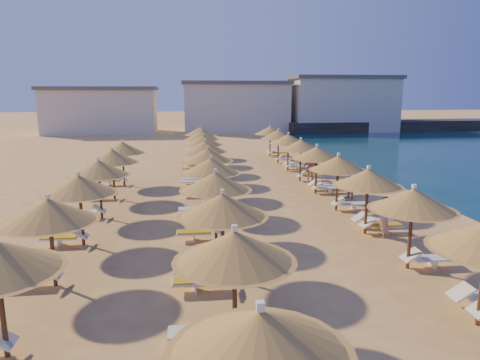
{
  "coord_description": "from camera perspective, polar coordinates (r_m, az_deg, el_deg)",
  "views": [
    {
      "loc": [
        -3.1,
        -17.93,
        5.92
      ],
      "look_at": [
        -0.53,
        4.0,
        1.3
      ],
      "focal_mm": 32.0,
      "sensor_mm": 36.0,
      "label": 1
    }
  ],
  "objects": [
    {
      "name": "beachgoer_c",
      "position": [
        28.22,
        9.33,
        1.44
      ],
      "size": [
        1.15,
        0.72,
        1.83
      ],
      "primitive_type": "imported",
      "rotation": [
        0.0,
        0.0,
        -0.28
      ],
      "color": "tan",
      "rests_on": "ground"
    },
    {
      "name": "ground",
      "position": [
        19.14,
        2.99,
        -6.22
      ],
      "size": [
        220.0,
        220.0,
        0.0
      ],
      "primitive_type": "plane",
      "color": "#E3BB63",
      "rests_on": "ground"
    },
    {
      "name": "hotel_blocks",
      "position": [
        63.76,
        -0.39,
        9.82
      ],
      "size": [
        50.74,
        9.51,
        8.1
      ],
      "color": "beige",
      "rests_on": "ground"
    },
    {
      "name": "parasol_row_west",
      "position": [
        20.46,
        -3.91,
        1.79
      ],
      "size": [
        2.92,
        39.17,
        2.92
      ],
      "color": "brown",
      "rests_on": "ground"
    },
    {
      "name": "beachgoer_a",
      "position": [
        18.51,
        18.61,
        -4.69
      ],
      "size": [
        0.6,
        0.73,
        1.72
      ],
      "primitive_type": "imported",
      "rotation": [
        0.0,
        0.0,
        -1.92
      ],
      "color": "tan",
      "rests_on": "ground"
    },
    {
      "name": "beachgoer_b",
      "position": [
        24.47,
        14.47,
        -0.72
      ],
      "size": [
        0.82,
        0.91,
        1.53
      ],
      "primitive_type": "imported",
      "rotation": [
        0.0,
        0.0,
        -1.17
      ],
      "color": "tan",
      "rests_on": "ground"
    },
    {
      "name": "jetty",
      "position": [
        67.87,
        18.74,
        6.82
      ],
      "size": [
        30.23,
        6.55,
        1.5
      ],
      "primitive_type": "cube",
      "rotation": [
        0.0,
        0.0,
        0.09
      ],
      "color": "black",
      "rests_on": "ground"
    },
    {
      "name": "loungers",
      "position": [
        20.77,
        1.2,
        -3.76
      ],
      "size": [
        14.68,
        37.71,
        0.66
      ],
      "color": "white",
      "rests_on": "ground"
    },
    {
      "name": "parasol_row_inland",
      "position": [
        19.13,
        -19.38,
        0.44
      ],
      "size": [
        2.92,
        21.04,
        2.92
      ],
      "color": "brown",
      "rests_on": "ground"
    },
    {
      "name": "parasol_row_east",
      "position": [
        21.69,
        12.96,
        2.08
      ],
      "size": [
        2.92,
        39.17,
        2.92
      ],
      "color": "brown",
      "rests_on": "ground"
    }
  ]
}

